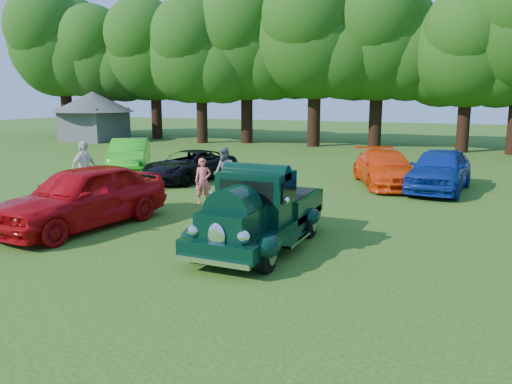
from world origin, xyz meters
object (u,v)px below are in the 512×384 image
at_px(hero_pickup, 260,214).
at_px(spectator_white, 84,169).
at_px(back_car_blue, 439,170).
at_px(gazebo, 94,111).
at_px(red_convertible, 82,196).
at_px(spectator_grey, 224,172).
at_px(back_car_black, 190,166).
at_px(back_car_lime, 130,155).
at_px(spectator_pink, 203,181).
at_px(back_car_orange, 385,168).

distance_m(hero_pickup, spectator_white, 8.64).
xyz_separation_m(back_car_blue, gazebo, (-27.02, 11.81, 1.59)).
bearing_deg(back_car_blue, red_convertible, -126.27).
bearing_deg(spectator_grey, back_car_blue, 72.09).
xyz_separation_m(back_car_black, gazebo, (-17.16, 13.57, 1.76)).
height_order(hero_pickup, back_car_lime, hero_pickup).
height_order(back_car_lime, gazebo, gazebo).
xyz_separation_m(back_car_lime, gazebo, (-13.22, 12.52, 1.63)).
xyz_separation_m(spectator_grey, spectator_white, (-4.50, -2.09, 0.11)).
height_order(back_car_black, gazebo, gazebo).
xyz_separation_m(back_car_black, spectator_pink, (2.82, -3.76, 0.12)).
distance_m(hero_pickup, spectator_grey, 6.23).
relative_size(hero_pickup, back_car_black, 1.03).
height_order(back_car_blue, spectator_grey, spectator_grey).
xyz_separation_m(back_car_orange, spectator_pink, (-4.98, -5.90, 0.05)).
distance_m(spectator_grey, spectator_white, 4.96).
bearing_deg(gazebo, back_car_black, -38.33).
xyz_separation_m(red_convertible, gazebo, (-18.55, 21.39, 1.54)).
bearing_deg(spectator_pink, gazebo, 102.93).
height_order(back_car_lime, back_car_black, back_car_lime).
height_order(back_car_black, spectator_white, spectator_white).
xyz_separation_m(back_car_lime, spectator_pink, (6.77, -4.81, -0.02)).
bearing_deg(red_convertible, gazebo, 138.09).
bearing_deg(spectator_white, back_car_black, -16.89).
relative_size(back_car_lime, spectator_white, 2.38).
bearing_deg(red_convertible, spectator_pink, 77.68).
distance_m(hero_pickup, spectator_pink, 5.27).
bearing_deg(back_car_orange, spectator_white, -167.58).
bearing_deg(back_car_blue, back_car_black, -164.67).
height_order(back_car_orange, spectator_pink, spectator_pink).
bearing_deg(spectator_pink, back_car_black, 90.73).
distance_m(back_car_blue, gazebo, 29.53).
bearing_deg(red_convertible, back_car_black, 107.23).
xyz_separation_m(back_car_black, spectator_white, (-1.58, -4.52, 0.35)).
bearing_deg(spectator_pink, back_car_blue, 1.98).
height_order(red_convertible, back_car_orange, red_convertible).
relative_size(spectator_white, gazebo, 0.31).
xyz_separation_m(back_car_blue, spectator_white, (-11.44, -6.28, 0.17)).
distance_m(back_car_lime, back_car_blue, 13.83).
relative_size(back_car_blue, spectator_grey, 2.71).
relative_size(back_car_lime, spectator_pink, 3.10).
relative_size(hero_pickup, spectator_pink, 3.12).
relative_size(back_car_black, back_car_blue, 0.96).
xyz_separation_m(back_car_lime, spectator_white, (2.37, -5.57, 0.21)).
height_order(back_car_lime, spectator_pink, back_car_lime).
relative_size(red_convertible, back_car_lime, 1.08).
bearing_deg(back_car_black, back_car_blue, 19.34).
relative_size(back_car_lime, gazebo, 0.73).
distance_m(back_car_lime, spectator_pink, 8.31).
relative_size(hero_pickup, back_car_lime, 1.01).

